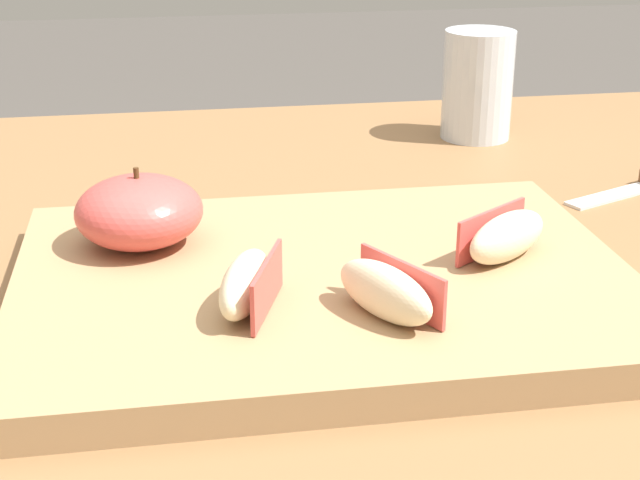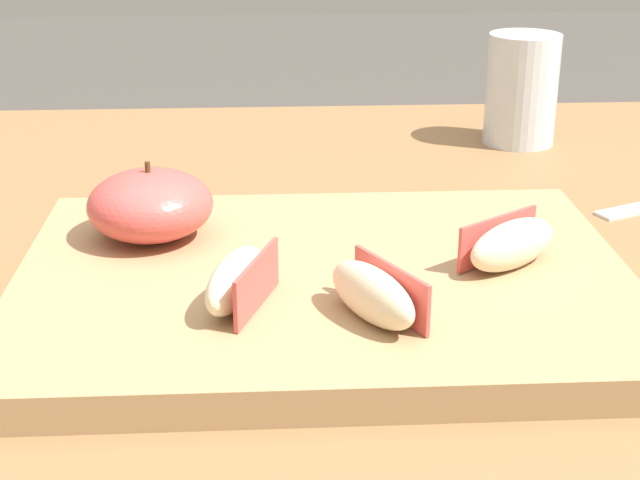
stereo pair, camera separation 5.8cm
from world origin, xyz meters
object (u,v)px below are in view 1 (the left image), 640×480
at_px(apple_wedge_front, 386,291).
at_px(drinking_glass_water, 478,85).
at_px(apple_half_skin_up, 139,211).
at_px(apple_wedge_near_knife, 506,236).
at_px(apple_wedge_back, 247,284).
at_px(cutting_board, 320,285).

xyz_separation_m(apple_wedge_front, drinking_glass_water, (0.19, 0.41, 0.02)).
relative_size(apple_half_skin_up, drinking_glass_water, 0.80).
distance_m(apple_half_skin_up, apple_wedge_near_knife, 0.24).
height_order(apple_wedge_back, drinking_glass_water, drinking_glass_water).
distance_m(apple_wedge_near_knife, apple_wedge_back, 0.17).
height_order(apple_half_skin_up, apple_wedge_front, apple_half_skin_up).
relative_size(apple_wedge_near_knife, drinking_glass_water, 0.68).
bearing_deg(drinking_glass_water, apple_half_skin_up, -138.92).
xyz_separation_m(apple_wedge_near_knife, apple_wedge_back, (-0.17, -0.04, 0.00)).
height_order(apple_half_skin_up, drinking_glass_water, drinking_glass_water).
bearing_deg(apple_wedge_back, apple_wedge_near_knife, 14.83).
xyz_separation_m(cutting_board, apple_wedge_near_knife, (0.12, -0.00, 0.03)).
distance_m(apple_wedge_front, apple_wedge_back, 0.08).
bearing_deg(apple_wedge_near_knife, apple_wedge_back, -165.17).
relative_size(apple_wedge_front, apple_wedge_back, 0.98).
relative_size(apple_wedge_front, apple_wedge_near_knife, 1.02).
bearing_deg(apple_wedge_back, cutting_board, 43.65).
height_order(cutting_board, apple_half_skin_up, apple_half_skin_up).
relative_size(apple_wedge_front, drinking_glass_water, 0.70).
height_order(apple_wedge_near_knife, apple_wedge_back, same).
bearing_deg(cutting_board, apple_wedge_front, -69.50).
bearing_deg(apple_wedge_back, drinking_glass_water, 56.08).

